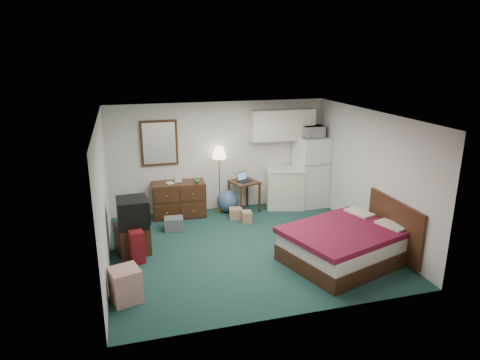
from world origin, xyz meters
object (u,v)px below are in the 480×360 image
object	(u,v)px
floor_lamp	(219,180)
fridge	(311,172)
kitchen_counter	(285,188)
suitcase	(136,245)
dresser	(179,199)
tv_stand	(132,239)
desk	(244,196)
bed	(344,245)

from	to	relation	value
floor_lamp	fridge	bearing A→B (deg)	-4.45
kitchen_counter	suitcase	world-z (taller)	kitchen_counter
kitchen_counter	fridge	distance (m)	0.74
fridge	floor_lamp	bearing A→B (deg)	172.51
dresser	tv_stand	world-z (taller)	dresser
desk	tv_stand	size ratio (longest dim) A/B	1.22
bed	tv_stand	xyz separation A→B (m)	(-3.57, 1.36, -0.04)
tv_stand	suitcase	distance (m)	0.36
desk	kitchen_counter	bearing A→B (deg)	-16.16
kitchen_counter	suitcase	bearing A→B (deg)	-136.98
dresser	floor_lamp	world-z (taller)	floor_lamp
suitcase	bed	bearing A→B (deg)	-27.62
suitcase	desk	bearing A→B (deg)	24.95
fridge	bed	world-z (taller)	fridge
floor_lamp	kitchen_counter	xyz separation A→B (m)	(1.55, -0.14, -0.30)
kitchen_counter	tv_stand	bearing A→B (deg)	-142.04
fridge	tv_stand	xyz separation A→B (m)	(-4.22, -1.49, -0.56)
fridge	dresser	bearing A→B (deg)	175.14
floor_lamp	desk	size ratio (longest dim) A/B	2.11
fridge	suitcase	distance (m)	4.58
fridge	bed	distance (m)	2.97
desk	tv_stand	bearing A→B (deg)	-166.60
kitchen_counter	bed	world-z (taller)	kitchen_counter
desk	kitchen_counter	world-z (taller)	kitchen_counter
floor_lamp	suitcase	distance (m)	2.86
desk	bed	world-z (taller)	desk
dresser	kitchen_counter	world-z (taller)	kitchen_counter
floor_lamp	desk	world-z (taller)	floor_lamp
floor_lamp	desk	xyz separation A→B (m)	(0.54, -0.15, -0.40)
dresser	kitchen_counter	distance (m)	2.50
kitchen_counter	suitcase	xyz separation A→B (m)	(-3.52, -1.88, -0.17)
bed	suitcase	xyz separation A→B (m)	(-3.51, 1.01, -0.01)
tv_stand	suitcase	world-z (taller)	suitcase
bed	suitcase	size ratio (longest dim) A/B	3.27
tv_stand	suitcase	size ratio (longest dim) A/B	1.01
desk	bed	distance (m)	3.04
floor_lamp	desk	distance (m)	0.69
dresser	fridge	xyz separation A→B (m)	(3.13, -0.10, 0.43)
desk	fridge	bearing A→B (deg)	-17.51
desk	tv_stand	xyz separation A→B (m)	(-2.58, -1.51, -0.09)
dresser	suitcase	xyz separation A→B (m)	(-1.02, -1.95, -0.10)
tv_stand	dresser	bearing A→B (deg)	42.19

